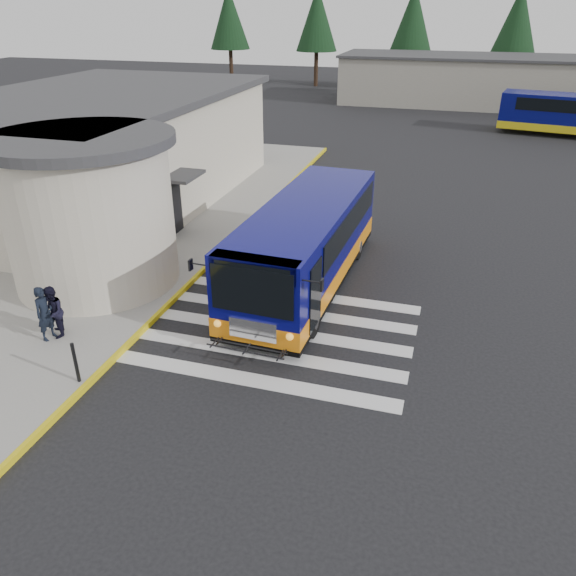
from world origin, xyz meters
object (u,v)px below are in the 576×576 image
(transit_bus, at_px, (306,248))
(pedestrian_a, at_px, (45,313))
(far_bus_a, at_px, (571,113))
(bollard, at_px, (76,363))
(pedestrian_b, at_px, (53,312))

(transit_bus, height_order, pedestrian_a, transit_bus)
(pedestrian_a, height_order, far_bus_a, far_bus_a)
(pedestrian_a, distance_m, far_bus_a, 37.48)
(transit_bus, xyz_separation_m, bollard, (-3.89, -6.96, -0.64))
(transit_bus, height_order, far_bus_a, transit_bus)
(pedestrian_b, distance_m, bollard, 2.49)
(bollard, bearing_deg, far_bus_a, 65.90)
(far_bus_a, bearing_deg, bollard, 165.82)
(pedestrian_b, bearing_deg, pedestrian_a, -72.64)
(pedestrian_a, bearing_deg, pedestrian_b, -23.77)
(transit_bus, distance_m, pedestrian_b, 7.84)
(pedestrian_a, distance_m, bollard, 2.47)
(transit_bus, xyz_separation_m, far_bus_a, (11.60, 27.68, 0.21))
(transit_bus, distance_m, far_bus_a, 30.02)
(bollard, distance_m, far_bus_a, 37.96)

